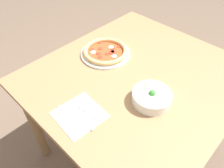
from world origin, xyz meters
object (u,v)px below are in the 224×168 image
object	(u,v)px
pizza	(105,52)
bowl	(152,97)
fork	(84,110)
knife	(74,116)

from	to	relation	value
pizza	bowl	bearing A→B (deg)	74.82
pizza	fork	world-z (taller)	pizza
pizza	knife	world-z (taller)	pizza
bowl	fork	distance (m)	0.31
bowl	fork	world-z (taller)	bowl
pizza	fork	size ratio (longest dim) A/B	1.52
bowl	fork	bearing A→B (deg)	-35.58
bowl	fork	xyz separation A→B (m)	(0.25, -0.18, -0.03)
bowl	knife	size ratio (longest dim) A/B	0.87
fork	knife	size ratio (longest dim) A/B	0.90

